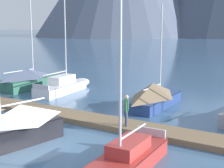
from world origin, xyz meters
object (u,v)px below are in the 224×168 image
object	(u,v)px
person_on_dock	(126,108)
sailboat_nearest_berth	(31,79)
sailboat_second_berth	(65,85)
sailboat_mid_dock_starboard	(8,128)
sailboat_far_berth	(155,95)
sailboat_outer_slip	(125,160)

from	to	relation	value
person_on_dock	sailboat_nearest_berth	bearing A→B (deg)	151.87
sailboat_nearest_berth	sailboat_second_berth	size ratio (longest dim) A/B	1.00
sailboat_mid_dock_starboard	person_on_dock	xyz separation A→B (m)	(3.93, 4.60, 0.40)
sailboat_nearest_berth	sailboat_far_berth	world-z (taller)	sailboat_nearest_berth
sailboat_nearest_berth	sailboat_far_berth	bearing A→B (deg)	-4.75
sailboat_far_berth	sailboat_outer_slip	xyz separation A→B (m)	(2.82, -10.46, -0.30)
sailboat_mid_dock_starboard	sailboat_outer_slip	world-z (taller)	sailboat_outer_slip
sailboat_outer_slip	person_on_dock	distance (m)	5.10
sailboat_second_berth	sailboat_far_berth	world-z (taller)	sailboat_second_berth
sailboat_outer_slip	sailboat_mid_dock_starboard	bearing A→B (deg)	-179.47
sailboat_nearest_berth	person_on_dock	bearing A→B (deg)	-28.13
sailboat_nearest_berth	sailboat_far_berth	distance (m)	12.38
sailboat_nearest_berth	sailboat_outer_slip	size ratio (longest dim) A/B	1.03
sailboat_nearest_berth	sailboat_far_berth	xyz separation A→B (m)	(12.34, -1.02, -0.08)
sailboat_outer_slip	person_on_dock	size ratio (longest dim) A/B	5.23
sailboat_nearest_berth	sailboat_mid_dock_starboard	world-z (taller)	sailboat_nearest_berth
sailboat_nearest_berth	sailboat_outer_slip	bearing A→B (deg)	-37.15
sailboat_mid_dock_starboard	sailboat_nearest_berth	bearing A→B (deg)	128.09
sailboat_far_berth	sailboat_outer_slip	world-z (taller)	sailboat_outer_slip
sailboat_outer_slip	sailboat_second_berth	bearing A→B (deg)	134.68
person_on_dock	sailboat_far_berth	bearing A→B (deg)	96.09
sailboat_outer_slip	person_on_dock	world-z (taller)	sailboat_outer_slip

